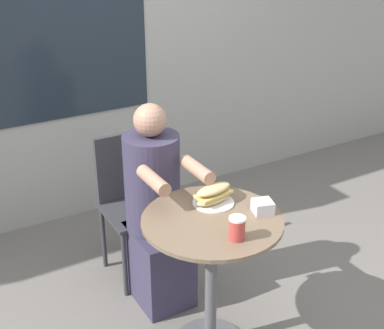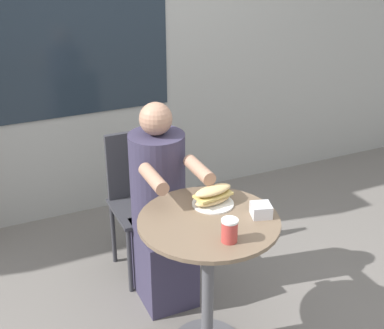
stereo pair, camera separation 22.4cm
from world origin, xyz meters
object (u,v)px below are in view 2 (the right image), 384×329
Objects in this scene: diner_chair at (140,189)px; seated_diner at (161,217)px; sandwich_on_plate at (213,197)px; cafe_table at (208,257)px; drink_cup at (230,230)px.

seated_diner is at bearing 90.15° from diner_chair.
diner_chair reaches higher than sandwich_on_plate.
cafe_table is 7.13× the size of drink_cup.
sandwich_on_plate is at bearing 55.87° from cafe_table.
cafe_table is 3.61× the size of sandwich_on_plate.
seated_diner is 5.56× the size of sandwich_on_plate.
cafe_table is 0.87× the size of diner_chair.
cafe_table is 0.65× the size of seated_diner.
seated_diner is 0.76m from drink_cup.
seated_diner is at bearing 94.22° from drink_cup.
diner_chair is 1.08m from drink_cup.
drink_cup is at bearing 93.04° from diner_chair.
seated_diner is at bearing 95.35° from cafe_table.
seated_diner reaches higher than diner_chair.
cafe_table is 0.84m from diner_chair.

